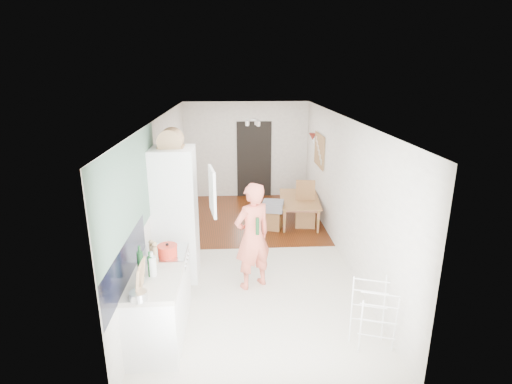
{
  "coord_description": "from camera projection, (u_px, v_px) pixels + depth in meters",
  "views": [
    {
      "loc": [
        -0.33,
        -6.76,
        3.29
      ],
      "look_at": [
        0.06,
        0.2,
        1.13
      ],
      "focal_mm": 28.0,
      "sensor_mm": 36.0,
      "label": 1
    }
  ],
  "objects": [
    {
      "name": "wood_floor_overlay",
      "position": [
        249.0,
        217.0,
        9.2
      ],
      "size": [
        3.2,
        3.3,
        0.01
      ],
      "primitive_type": "cube",
      "color": "#61210A",
      "rests_on": "room_shell"
    },
    {
      "name": "bottle_b",
      "position": [
        150.0,
        267.0,
        4.72
      ],
      "size": [
        0.07,
        0.07,
        0.26
      ],
      "primitive_type": "cylinder",
      "rotation": [
        0.0,
        0.0,
        -0.34
      ],
      "color": "#18431F",
      "rests_on": "worktop"
    },
    {
      "name": "pepper_mill_front",
      "position": [
        152.0,
        252.0,
        5.13
      ],
      "size": [
        0.07,
        0.07,
        0.22
      ],
      "primitive_type": "cylinder",
      "rotation": [
        0.0,
        0.0,
        -0.3
      ],
      "color": "tan",
      "rests_on": "worktop"
    },
    {
      "name": "bread_bin",
      "position": [
        171.0,
        141.0,
        6.01
      ],
      "size": [
        0.46,
        0.44,
        0.2
      ],
      "primitive_type": null,
      "rotation": [
        0.0,
        0.0,
        0.21
      ],
      "color": "tan",
      "rests_on": "fridge_housing"
    },
    {
      "name": "pinboard_frame",
      "position": [
        319.0,
        150.0,
        8.88
      ],
      "size": [
        0.0,
        0.94,
        0.74
      ],
      "primitive_type": "cube",
      "color": "#965B3D",
      "rests_on": "room_shell"
    },
    {
      "name": "stool",
      "position": [
        273.0,
        219.0,
        8.49
      ],
      "size": [
        0.43,
        0.43,
        0.44
      ],
      "primitive_type": null,
      "rotation": [
        0.0,
        0.0,
        -0.32
      ],
      "color": "#965B3D",
      "rests_on": "floor"
    },
    {
      "name": "held_bottle",
      "position": [
        257.0,
        226.0,
        5.81
      ],
      "size": [
        0.06,
        0.06,
        0.26
      ],
      "primitive_type": "cylinder",
      "color": "#18431F",
      "rests_on": "person"
    },
    {
      "name": "drying_rack",
      "position": [
        373.0,
        317.0,
        4.82
      ],
      "size": [
        0.53,
        0.51,
        0.85
      ],
      "primitive_type": null,
      "rotation": [
        0.0,
        0.0,
        -0.32
      ],
      "color": "white",
      "rests_on": "floor"
    },
    {
      "name": "person",
      "position": [
        252.0,
        227.0,
        6.03
      ],
      "size": [
        0.87,
        0.77,
        2.0
      ],
      "primitive_type": "imported",
      "rotation": [
        0.0,
        0.0,
        3.65
      ],
      "color": "#EF6D56",
      "rests_on": "floor"
    },
    {
      "name": "tile_splashback",
      "position": [
        127.0,
        263.0,
        4.58
      ],
      "size": [
        0.02,
        1.9,
        0.5
      ],
      "primitive_type": "cube",
      "color": "black",
      "rests_on": "room_shell"
    },
    {
      "name": "fridge_door",
      "position": [
        212.0,
        191.0,
        5.92
      ],
      "size": [
        0.14,
        0.56,
        0.7
      ],
      "primitive_type": "cube",
      "rotation": [
        0.0,
        0.0,
        -1.4
      ],
      "color": "white",
      "rests_on": "room_shell"
    },
    {
      "name": "room_shell",
      "position": [
        253.0,
        189.0,
        7.07
      ],
      "size": [
        3.2,
        7.0,
        2.5
      ],
      "primitive_type": null,
      "color": "white",
      "rests_on": "ground"
    },
    {
      "name": "bottle_c",
      "position": [
        152.0,
        266.0,
        4.74
      ],
      "size": [
        0.12,
        0.12,
        0.25
      ],
      "primitive_type": "cylinder",
      "rotation": [
        0.0,
        0.0,
        -0.23
      ],
      "color": "silver",
      "rests_on": "worktop"
    },
    {
      "name": "doorway_recess",
      "position": [
        254.0,
        160.0,
        10.48
      ],
      "size": [
        0.9,
        0.04,
        2.0
      ],
      "primitive_type": "cube",
      "color": "black",
      "rests_on": "room_shell"
    },
    {
      "name": "sage_wall_panel",
      "position": [
        132.0,
        191.0,
        4.9
      ],
      "size": [
        0.02,
        3.0,
        1.3
      ],
      "primitive_type": "cube",
      "color": "#547662",
      "rests_on": "room_shell"
    },
    {
      "name": "wall_sconce",
      "position": [
        313.0,
        137.0,
        9.44
      ],
      "size": [
        0.18,
        0.18,
        0.16
      ],
      "primitive_type": "cone",
      "color": "maroon",
      "rests_on": "room_shell"
    },
    {
      "name": "grey_drape",
      "position": [
        273.0,
        206.0,
        8.35
      ],
      "size": [
        0.51,
        0.51,
        0.19
      ],
      "primitive_type": "cube",
      "rotation": [
        0.0,
        0.0,
        -0.21
      ],
      "color": "gray",
      "rests_on": "stool"
    },
    {
      "name": "fridge_interior",
      "position": [
        194.0,
        186.0,
        6.19
      ],
      "size": [
        0.02,
        0.52,
        0.66
      ],
      "primitive_type": "cube",
      "color": "white",
      "rests_on": "room_shell"
    },
    {
      "name": "dining_table",
      "position": [
        300.0,
        212.0,
        8.93
      ],
      "size": [
        0.84,
        1.36,
        0.46
      ],
      "primitive_type": "imported",
      "rotation": [
        0.0,
        0.0,
        1.48
      ],
      "color": "#965B3D",
      "rests_on": "floor"
    },
    {
      "name": "pinboard",
      "position": [
        320.0,
        150.0,
        8.88
      ],
      "size": [
        0.03,
        0.9,
        0.7
      ],
      "primitive_type": "cube",
      "color": "tan",
      "rests_on": "room_shell"
    },
    {
      "name": "range_cooker",
      "position": [
        166.0,
        284.0,
        5.52
      ],
      "size": [
        0.6,
        0.6,
        0.88
      ],
      "primitive_type": "cube",
      "color": "white",
      "rests_on": "room_shell"
    },
    {
      "name": "worktop",
      "position": [
        153.0,
        283.0,
        4.68
      ],
      "size": [
        0.62,
        0.92,
        0.06
      ],
      "primitive_type": "cube",
      "color": "beige",
      "rests_on": "room_shell"
    },
    {
      "name": "cooker_top",
      "position": [
        164.0,
        253.0,
        5.39
      ],
      "size": [
        0.6,
        0.6,
        0.04
      ],
      "primitive_type": "cube",
      "color": "silver",
      "rests_on": "room_shell"
    },
    {
      "name": "floor",
      "position": [
        253.0,
        253.0,
        7.44
      ],
      "size": [
        3.2,
        7.0,
        0.01
      ],
      "primitive_type": "cube",
      "color": "silver",
      "rests_on": "ground"
    },
    {
      "name": "bottle_a",
      "position": [
        141.0,
        264.0,
        4.71
      ],
      "size": [
        0.09,
        0.09,
        0.32
      ],
      "primitive_type": "cylinder",
      "rotation": [
        0.0,
        0.0,
        -0.18
      ],
      "color": "#18431F",
      "rests_on": "worktop"
    },
    {
      "name": "chopping_boards",
      "position": [
        140.0,
        277.0,
        4.38
      ],
      "size": [
        0.05,
        0.26,
        0.35
      ],
      "primitive_type": null,
      "rotation": [
        0.0,
        0.0,
        -0.05
      ],
      "color": "tan",
      "rests_on": "worktop"
    },
    {
      "name": "fridge_housing",
      "position": [
        176.0,
        215.0,
        6.31
      ],
      "size": [
        0.66,
        0.66,
        2.15
      ],
      "primitive_type": "cube",
      "color": "white",
      "rests_on": "room_shell"
    },
    {
      "name": "base_cabinet",
      "position": [
        156.0,
        316.0,
        4.81
      ],
      "size": [
        0.6,
        0.9,
        0.86
      ],
      "primitive_type": "cube",
      "color": "white",
      "rests_on": "room_shell"
    },
    {
      "name": "dining_chair",
      "position": [
        305.0,
        205.0,
        8.58
      ],
      "size": [
        0.46,
        0.46,
        0.98
      ],
      "primitive_type": null,
      "rotation": [
        0.0,
        0.0,
        -0.13
      ],
      "color": "#965B3D",
      "rests_on": "floor"
    },
    {
      "name": "pepper_mill_back",
      "position": [
        155.0,
        255.0,
        5.04
      ],
      "size": [
        0.07,
        0.07,
        0.23
      ],
      "primitive_type": "cylinder",
      "rotation": [
        0.0,
        0.0,
        0.08
      ],
      "color": "tan",
      "rests_on": "worktop"
    },
    {
      "name": "red_casserole",
      "position": [
        168.0,
        251.0,
        5.25
      ],
      "size": [
        0.31,
        0.31,
        0.15
      ],
      "primitive_type": "cylinder",
      "rotation": [
        0.0,
        0.0,
        -0.21
      ],
      "color": "red",
      "rests_on": "cooker_top"
    },
    {
      "name": "steel_pan",
      "position": [
        138.0,
        296.0,
        4.26
      ],
      "size": [
        0.21,
        0.21,
        0.09
      ],
      "primitive_type": "cylinder",
      "rotation": [
        0.0,
        0.0,
        -0.13
      ],
      "color": "silver",
      "rests_on": "worktop"
    }
  ]
}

